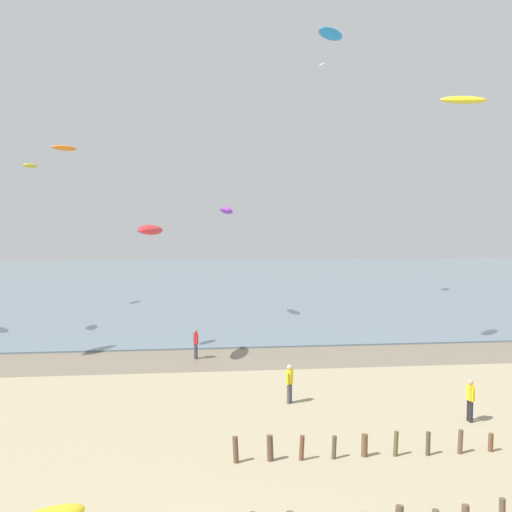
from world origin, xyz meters
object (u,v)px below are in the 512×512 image
(person_nearest_camera, at_px, (196,343))
(kite_aloft_9, at_px, (331,34))
(person_mid_beach, at_px, (290,382))
(kite_aloft_6, at_px, (30,166))
(kite_aloft_3, at_px, (324,67))
(kite_aloft_1, at_px, (463,100))
(kite_aloft_2, at_px, (226,210))
(person_left_flank, at_px, (470,399))
(kite_aloft_4, at_px, (150,230))
(kite_aloft_7, at_px, (64,148))

(person_nearest_camera, bearing_deg, kite_aloft_9, 0.64)
(person_mid_beach, relative_size, kite_aloft_6, 0.80)
(person_mid_beach, distance_m, kite_aloft_3, 39.02)
(kite_aloft_1, relative_size, kite_aloft_2, 1.04)
(kite_aloft_6, bearing_deg, person_nearest_camera, -131.13)
(person_nearest_camera, xyz_separation_m, kite_aloft_1, (17.87, 5.02, 14.85))
(kite_aloft_2, bearing_deg, person_nearest_camera, -16.25)
(person_left_flank, relative_size, kite_aloft_3, 0.71)
(person_mid_beach, xyz_separation_m, person_left_flank, (6.78, -3.32, 0.00))
(person_left_flank, bearing_deg, kite_aloft_3, 87.29)
(kite_aloft_1, bearing_deg, person_nearest_camera, 19.75)
(kite_aloft_2, xyz_separation_m, kite_aloft_9, (5.05, -13.28, 9.99))
(kite_aloft_3, xyz_separation_m, kite_aloft_4, (-14.80, -23.99, -14.17))
(kite_aloft_6, distance_m, kite_aloft_7, 19.69)
(person_nearest_camera, distance_m, kite_aloft_9, 19.15)
(kite_aloft_1, relative_size, kite_aloft_3, 1.31)
(person_mid_beach, relative_size, kite_aloft_2, 0.56)
(kite_aloft_2, bearing_deg, kite_aloft_9, 15.94)
(person_nearest_camera, bearing_deg, kite_aloft_3, 61.67)
(person_mid_beach, bearing_deg, kite_aloft_3, 75.21)
(kite_aloft_9, bearing_deg, kite_aloft_2, 61.46)
(kite_aloft_3, bearing_deg, person_nearest_camera, -5.74)
(person_left_flank, xyz_separation_m, kite_aloft_9, (-2.95, 12.50, 17.52))
(kite_aloft_7, bearing_deg, person_left_flank, -89.34)
(person_mid_beach, height_order, kite_aloft_1, kite_aloft_1)
(kite_aloft_1, bearing_deg, kite_aloft_3, -68.80)
(person_left_flank, height_order, kite_aloft_7, kite_aloft_7)
(kite_aloft_2, bearing_deg, kite_aloft_6, -116.13)
(person_nearest_camera, distance_m, kite_aloft_3, 33.24)
(person_left_flank, distance_m, kite_aloft_2, 28.02)
(person_mid_beach, distance_m, kite_aloft_7, 18.51)
(kite_aloft_3, distance_m, kite_aloft_9, 23.51)
(person_left_flank, bearing_deg, kite_aloft_4, 139.18)
(person_nearest_camera, distance_m, kite_aloft_1, 23.77)
(person_left_flank, bearing_deg, kite_aloft_6, 126.80)
(kite_aloft_3, height_order, kite_aloft_7, kite_aloft_3)
(person_left_flank, bearing_deg, person_nearest_camera, 130.73)
(person_mid_beach, height_order, person_left_flank, same)
(person_left_flank, xyz_separation_m, kite_aloft_7, (-17.91, 13.20, 11.01))
(person_left_flank, xyz_separation_m, kite_aloft_3, (1.67, 35.33, 20.66))
(kite_aloft_9, bearing_deg, kite_aloft_3, 29.20)
(person_nearest_camera, distance_m, kite_aloft_6, 26.14)
(kite_aloft_4, relative_size, kite_aloft_6, 1.49)
(kite_aloft_2, xyz_separation_m, kite_aloft_3, (9.67, 9.56, 13.12))
(kite_aloft_2, height_order, kite_aloft_9, kite_aloft_9)
(person_mid_beach, relative_size, person_left_flank, 1.00)
(kite_aloft_3, bearing_deg, kite_aloft_6, -59.89)
(kite_aloft_2, relative_size, kite_aloft_6, 1.42)
(person_left_flank, relative_size, kite_aloft_7, 0.95)
(kite_aloft_6, bearing_deg, person_left_flank, -128.40)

